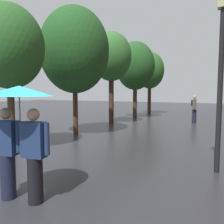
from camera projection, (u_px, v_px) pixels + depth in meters
ground_plane at (46, 201)px, 3.90m from camera, size 80.00×80.00×0.00m
street_tree_0 at (9, 47)px, 7.07m from camera, size 2.23×2.23×4.71m
street_tree_1 at (75, 51)px, 9.91m from camera, size 3.09×3.09×5.69m
street_tree_2 at (111, 57)px, 13.34m from camera, size 2.44×2.44×5.53m
street_tree_3 at (135, 66)px, 16.55m from camera, size 2.89×2.89×5.67m
street_tree_4 at (150, 71)px, 19.53m from camera, size 2.51×2.51×5.43m
couple_under_umbrella at (20, 123)px, 3.84m from camera, size 1.17×1.17×2.03m
street_lamp_post at (221, 70)px, 5.14m from camera, size 0.24×0.24×4.13m
pedestrian_walking_midground at (194, 108)px, 13.80m from camera, size 0.36×0.59×1.73m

